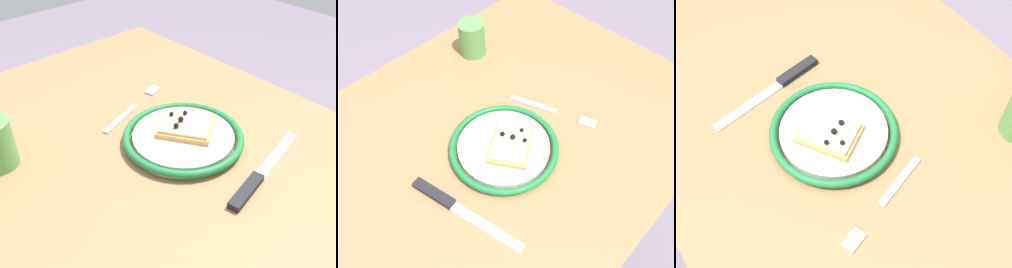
# 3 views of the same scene
# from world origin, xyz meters

# --- Properties ---
(dining_table) EXTENTS (1.05, 0.71, 0.77)m
(dining_table) POSITION_xyz_m (0.00, 0.00, 0.66)
(dining_table) COLOR #936D47
(dining_table) RESTS_ON ground_plane
(plate) EXTENTS (0.22, 0.22, 0.02)m
(plate) POSITION_xyz_m (-0.03, 0.05, 0.79)
(plate) COLOR white
(plate) RESTS_ON dining_table
(pizza_slice_near) EXTENTS (0.13, 0.12, 0.03)m
(pizza_slice_near) POSITION_xyz_m (-0.03, 0.06, 0.80)
(pizza_slice_near) COLOR tan
(pizza_slice_near) RESTS_ON plate
(knife) EXTENTS (0.07, 0.24, 0.01)m
(knife) POSITION_xyz_m (0.13, 0.06, 0.78)
(knife) COLOR silver
(knife) RESTS_ON dining_table
(fork) EXTENTS (0.08, 0.19, 0.00)m
(fork) POSITION_xyz_m (-0.18, 0.05, 0.78)
(fork) COLOR silver
(fork) RESTS_ON dining_table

